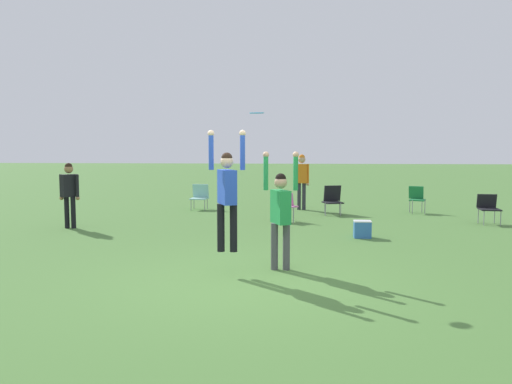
# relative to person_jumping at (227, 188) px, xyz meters

# --- Properties ---
(ground_plane) EXTENTS (120.00, 120.00, 0.00)m
(ground_plane) POSITION_rel_person_jumping_xyz_m (0.26, -0.38, -1.40)
(ground_plane) COLOR #4C7A38
(person_jumping) EXTENTS (0.61, 0.50, 1.95)m
(person_jumping) POSITION_rel_person_jumping_xyz_m (0.00, 0.00, 0.00)
(person_jumping) COLOR black
(person_jumping) RESTS_ON ground_plane
(person_defending) EXTENTS (0.60, 0.49, 1.98)m
(person_defending) POSITION_rel_person_jumping_xyz_m (0.84, 0.39, -0.35)
(person_defending) COLOR #4C4C51
(person_defending) RESTS_ON ground_plane
(frisbee) EXTENTS (0.23, 0.24, 0.04)m
(frisbee) POSITION_rel_person_jumping_xyz_m (0.46, 0.19, 1.21)
(frisbee) COLOR #2D9EDB
(camping_chair_0) EXTENTS (0.72, 0.80, 0.80)m
(camping_chair_0) POSITION_rel_person_jumping_xyz_m (0.76, 6.01, -0.91)
(camping_chair_0) COLOR gray
(camping_chair_0) RESTS_ON ground_plane
(camping_chair_1) EXTENTS (0.54, 0.57, 0.80)m
(camping_chair_1) POSITION_rel_person_jumping_xyz_m (6.22, 6.01, -0.92)
(camping_chair_1) COLOR gray
(camping_chair_1) RESTS_ON ground_plane
(camping_chair_2) EXTENTS (0.67, 0.72, 0.89)m
(camping_chair_2) POSITION_rel_person_jumping_xyz_m (2.15, 7.59, -0.90)
(camping_chair_2) COLOR gray
(camping_chair_2) RESTS_ON ground_plane
(camping_chair_3) EXTENTS (0.58, 0.62, 0.84)m
(camping_chair_3) POSITION_rel_person_jumping_xyz_m (4.83, 8.22, -0.89)
(camping_chair_3) COLOR gray
(camping_chair_3) RESTS_ON ground_plane
(camping_chair_4) EXTENTS (0.57, 0.61, 0.84)m
(camping_chair_4) POSITION_rel_person_jumping_xyz_m (-2.20, 8.53, -0.93)
(camping_chair_4) COLOR gray
(camping_chair_4) RESTS_ON ground_plane
(person_spectator_near) EXTENTS (0.51, 0.24, 1.84)m
(person_spectator_near) POSITION_rel_person_jumping_xyz_m (1.20, 8.72, -0.28)
(person_spectator_near) COLOR #2D2D38
(person_spectator_near) RESTS_ON ground_plane
(person_spectator_far) EXTENTS (0.53, 0.42, 1.67)m
(person_spectator_far) POSITION_rel_person_jumping_xyz_m (-4.70, 4.29, -0.40)
(person_spectator_far) COLOR black
(person_spectator_far) RESTS_ON ground_plane
(cooler_box) EXTENTS (0.39, 0.29, 0.39)m
(cooler_box) POSITION_rel_person_jumping_xyz_m (2.58, 3.57, -1.20)
(cooler_box) COLOR #336BB7
(cooler_box) RESTS_ON ground_plane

